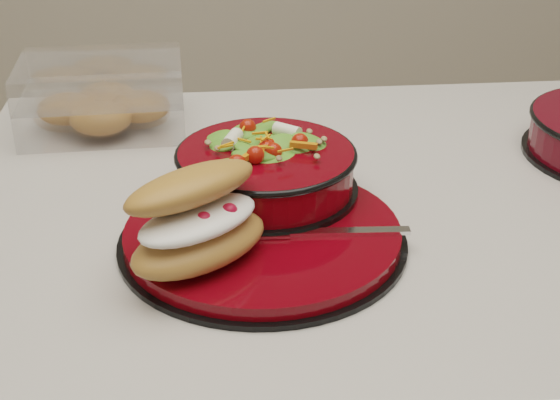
{
  "coord_description": "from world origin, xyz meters",
  "views": [
    {
      "loc": [
        -0.31,
        -0.79,
        1.32
      ],
      "look_at": [
        -0.24,
        -0.07,
        0.94
      ],
      "focal_mm": 50.0,
      "sensor_mm": 36.0,
      "label": 1
    }
  ],
  "objects": [
    {
      "name": "pastry_box",
      "position": [
        -0.46,
        0.24,
        0.94
      ],
      "size": [
        0.22,
        0.17,
        0.09
      ],
      "rotation": [
        0.0,
        0.0,
        0.04
      ],
      "color": "white",
      "rests_on": "island_counter"
    },
    {
      "name": "salad_bowl",
      "position": [
        -0.25,
        -0.01,
        0.95
      ],
      "size": [
        0.21,
        0.21,
        0.09
      ],
      "rotation": [
        0.0,
        0.0,
        -0.11
      ],
      "color": "black",
      "rests_on": "dinner_plate"
    },
    {
      "name": "fork",
      "position": [
        -0.2,
        -0.11,
        0.92
      ],
      "size": [
        0.16,
        0.03,
        0.0
      ],
      "rotation": [
        0.0,
        0.0,
        1.52
      ],
      "color": "silver",
      "rests_on": "dinner_plate"
    },
    {
      "name": "croissant",
      "position": [
        -0.33,
        -0.15,
        0.96
      ],
      "size": [
        0.16,
        0.16,
        0.09
      ],
      "rotation": [
        0.0,
        0.0,
        0.65
      ],
      "color": "#AE7135",
      "rests_on": "dinner_plate"
    },
    {
      "name": "dinner_plate",
      "position": [
        -0.26,
        -0.09,
        0.91
      ],
      "size": [
        0.3,
        0.3,
        0.02
      ],
      "rotation": [
        0.0,
        0.0,
        -0.17
      ],
      "color": "black",
      "rests_on": "island_counter"
    }
  ]
}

